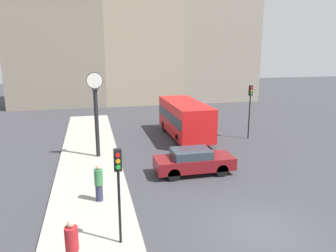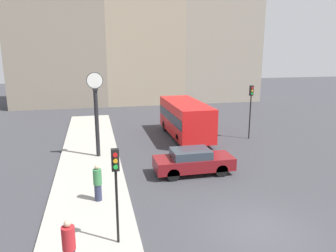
{
  "view_description": "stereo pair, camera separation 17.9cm",
  "coord_description": "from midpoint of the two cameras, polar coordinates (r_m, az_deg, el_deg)",
  "views": [
    {
      "loc": [
        -6.11,
        -10.25,
        6.82
      ],
      "look_at": [
        -1.53,
        8.96,
        2.12
      ],
      "focal_mm": 35.0,
      "sensor_mm": 36.0,
      "label": 1
    },
    {
      "loc": [
        -5.94,
        -10.3,
        6.82
      ],
      "look_at": [
        -1.53,
        8.96,
        2.12
      ],
      "focal_mm": 35.0,
      "sensor_mm": 36.0,
      "label": 2
    }
  ],
  "objects": [
    {
      "name": "traffic_light_far",
      "position": [
        25.53,
        13.92,
        4.24
      ],
      "size": [
        0.26,
        0.24,
        4.11
      ],
      "color": "black",
      "rests_on": "ground_plane"
    },
    {
      "name": "building_row",
      "position": [
        41.52,
        -7.11,
        15.04
      ],
      "size": [
        30.6,
        5.0,
        19.42
      ],
      "color": "gray",
      "rests_on": "ground_plane"
    },
    {
      "name": "street_clock",
      "position": [
        20.67,
        -12.65,
        2.34
      ],
      "size": [
        0.99,
        0.32,
        5.28
      ],
      "color": "black",
      "rests_on": "sidewalk_corner"
    },
    {
      "name": "pedestrian_green_hoodie",
      "position": [
        15.12,
        -12.3,
        -9.7
      ],
      "size": [
        0.38,
        0.38,
        1.68
      ],
      "color": "#2D334C",
      "rests_on": "sidewalk_corner"
    },
    {
      "name": "bus_distant",
      "position": [
        25.36,
        2.73,
        1.5
      ],
      "size": [
        2.52,
        7.36,
        2.8
      ],
      "color": "red",
      "rests_on": "ground_plane"
    },
    {
      "name": "sedan_car",
      "position": [
        18.26,
        4.17,
        -6.12
      ],
      "size": [
        4.36,
        1.72,
        1.42
      ],
      "color": "maroon",
      "rests_on": "ground_plane"
    },
    {
      "name": "pedestrian_red_top",
      "position": [
        10.88,
        -16.82,
        -19.59
      ],
      "size": [
        0.4,
        0.4,
        1.75
      ],
      "color": "#2D334C",
      "rests_on": "sidewalk_corner"
    },
    {
      "name": "ground_plane",
      "position": [
        13.73,
        15.35,
        -16.93
      ],
      "size": [
        120.0,
        120.0,
        0.0
      ],
      "primitive_type": "plane",
      "color": "#38383D"
    },
    {
      "name": "sidewalk_corner",
      "position": [
        21.94,
        -13.71,
        -4.92
      ],
      "size": [
        3.64,
        25.2,
        0.14
      ],
      "primitive_type": "cube",
      "color": "#A39E93",
      "rests_on": "ground_plane"
    },
    {
      "name": "traffic_light_near",
      "position": [
        11.26,
        -9.1,
        -8.7
      ],
      "size": [
        0.26,
        0.24,
        3.45
      ],
      "color": "black",
      "rests_on": "sidewalk_corner"
    }
  ]
}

